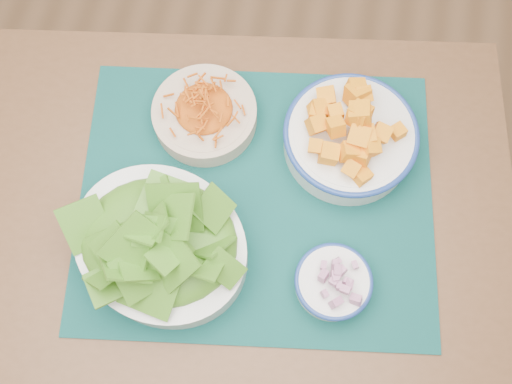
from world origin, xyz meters
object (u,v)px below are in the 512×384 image
(placemat, at_px, (256,198))
(lettuce_bowl, at_px, (159,240))
(table, at_px, (207,232))
(carrot_bowl, at_px, (204,112))
(squash_bowl, at_px, (351,134))
(onion_bowl, at_px, (333,282))

(placemat, xyz_separation_m, lettuce_bowl, (-0.13, -0.12, 0.07))
(table, height_order, carrot_bowl, carrot_bowl)
(placemat, bearing_deg, squash_bowl, 33.54)
(placemat, relative_size, onion_bowl, 4.47)
(table, distance_m, onion_bowl, 0.29)
(carrot_bowl, relative_size, onion_bowl, 1.71)
(placemat, height_order, lettuce_bowl, lettuce_bowl)
(lettuce_bowl, height_order, onion_bowl, lettuce_bowl)
(carrot_bowl, bearing_deg, squash_bowl, -0.51)
(carrot_bowl, xyz_separation_m, onion_bowl, (0.27, -0.25, -0.00))
(squash_bowl, distance_m, lettuce_bowl, 0.37)
(placemat, bearing_deg, table, -160.24)
(placemat, bearing_deg, carrot_bowl, 124.10)
(squash_bowl, height_order, lettuce_bowl, lettuce_bowl)
(squash_bowl, relative_size, onion_bowl, 1.75)
(table, xyz_separation_m, carrot_bowl, (-0.03, 0.17, 0.15))
(lettuce_bowl, bearing_deg, table, 81.45)
(placemat, relative_size, carrot_bowl, 2.61)
(table, distance_m, placemat, 0.15)
(carrot_bowl, distance_m, lettuce_bowl, 0.25)
(carrot_bowl, distance_m, squash_bowl, 0.26)
(squash_bowl, bearing_deg, onion_bowl, -88.02)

